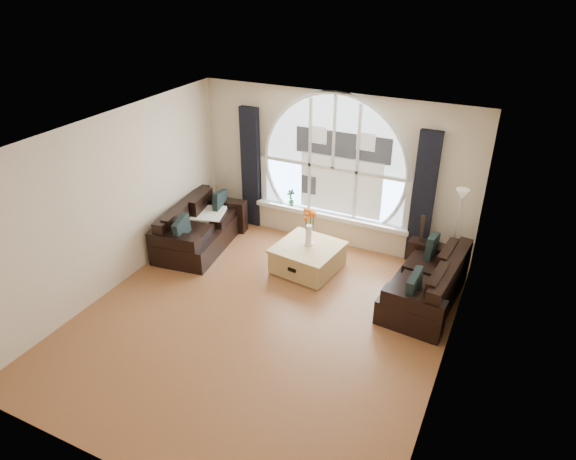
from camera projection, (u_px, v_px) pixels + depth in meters
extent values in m
cube|color=brown|center=(261.00, 321.00, 7.38)|extent=(5.00, 5.50, 0.01)
cube|color=silver|center=(255.00, 140.00, 6.10)|extent=(5.00, 5.50, 0.01)
cube|color=beige|center=(334.00, 170.00, 8.93)|extent=(5.00, 0.01, 2.70)
cube|color=beige|center=(110.00, 374.00, 4.55)|extent=(5.00, 0.01, 2.70)
cube|color=beige|center=(112.00, 204.00, 7.70)|extent=(0.01, 5.50, 2.70)
cube|color=beige|center=(453.00, 286.00, 5.78)|extent=(0.01, 5.50, 2.70)
cube|color=silver|center=(438.00, 200.00, 5.43)|extent=(0.92, 5.50, 0.72)
cube|color=silver|center=(334.00, 155.00, 8.77)|extent=(2.60, 0.06, 2.15)
cube|color=white|center=(330.00, 215.00, 9.24)|extent=(2.90, 0.22, 0.08)
cube|color=white|center=(333.00, 156.00, 8.75)|extent=(2.76, 0.08, 2.15)
cube|color=silver|center=(342.00, 164.00, 8.76)|extent=(1.70, 0.02, 1.50)
cube|color=black|center=(251.00, 168.00, 9.54)|extent=(0.35, 0.12, 2.30)
cube|color=black|center=(423.00, 199.00, 8.31)|extent=(0.35, 0.12, 2.30)
cube|color=black|center=(201.00, 227.00, 9.09)|extent=(1.12, 1.87, 0.79)
cube|color=black|center=(425.00, 280.00, 7.59)|extent=(1.04, 1.82, 0.78)
cube|color=#A78850|center=(308.00, 257.00, 8.48)|extent=(1.11, 1.11, 0.49)
cube|color=silver|center=(208.00, 215.00, 9.28)|extent=(0.68, 0.68, 0.10)
cube|color=white|center=(309.00, 223.00, 8.26)|extent=(0.24, 0.24, 0.70)
cube|color=#B2B2B2|center=(455.00, 237.00, 7.93)|extent=(0.24, 0.24, 1.60)
cube|color=olive|center=(421.00, 242.00, 8.33)|extent=(0.38, 0.27, 1.06)
imported|color=#1E6023|center=(291.00, 198.00, 9.45)|extent=(0.19, 0.16, 0.32)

